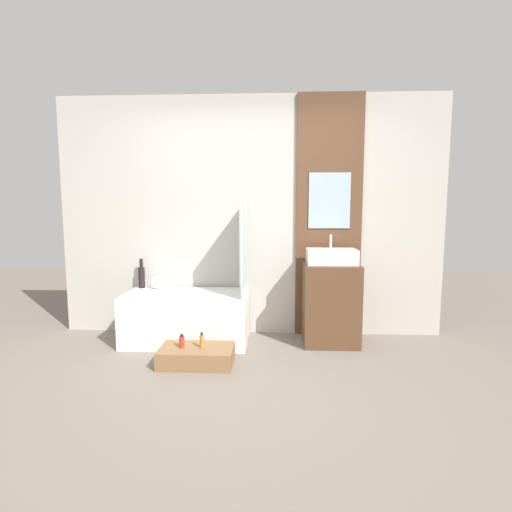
% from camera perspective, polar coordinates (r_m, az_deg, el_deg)
% --- Properties ---
extents(ground_plane, '(12.00, 12.00, 0.00)m').
position_cam_1_polar(ground_plane, '(3.16, -2.73, -19.44)').
color(ground_plane, slate).
extents(wall_tiled_back, '(4.20, 0.06, 2.60)m').
position_cam_1_polar(wall_tiled_back, '(4.41, -0.86, 5.59)').
color(wall_tiled_back, '#B7B2A8').
rests_on(wall_tiled_back, ground_plane).
extents(wall_wood_accent, '(0.70, 0.04, 2.60)m').
position_cam_1_polar(wall_wood_accent, '(4.39, 10.36, 5.59)').
color(wall_wood_accent, brown).
rests_on(wall_wood_accent, ground_plane).
extents(bathtub, '(1.27, 0.65, 0.52)m').
position_cam_1_polar(bathtub, '(4.28, -9.83, -8.61)').
color(bathtub, white).
rests_on(bathtub, ground_plane).
extents(glass_shower_screen, '(0.01, 0.56, 0.97)m').
position_cam_1_polar(glass_shower_screen, '(4.03, -1.73, 1.29)').
color(glass_shower_screen, silver).
rests_on(glass_shower_screen, bathtub).
extents(wooden_step_bench, '(0.66, 0.39, 0.15)m').
position_cam_1_polar(wooden_step_bench, '(3.74, -8.47, -13.90)').
color(wooden_step_bench, olive).
rests_on(wooden_step_bench, ground_plane).
extents(vanity_cabinet, '(0.56, 0.51, 0.83)m').
position_cam_1_polar(vanity_cabinet, '(4.23, 10.59, -6.69)').
color(vanity_cabinet, brown).
rests_on(vanity_cabinet, ground_plane).
extents(sink, '(0.50, 0.32, 0.29)m').
position_cam_1_polar(sink, '(4.14, 10.74, -0.05)').
color(sink, white).
rests_on(sink, vanity_cabinet).
extents(vase_tall_dark, '(0.07, 0.07, 0.32)m').
position_cam_1_polar(vase_tall_dark, '(4.57, -16.02, -2.77)').
color(vase_tall_dark, black).
rests_on(vase_tall_dark, bathtub).
extents(vase_round_light, '(0.13, 0.13, 0.13)m').
position_cam_1_polar(vase_round_light, '(4.50, -14.06, -3.71)').
color(vase_round_light, silver).
rests_on(vase_round_light, bathtub).
extents(bottle_soap_primary, '(0.05, 0.05, 0.12)m').
position_cam_1_polar(bottle_soap_primary, '(3.73, -10.54, -11.92)').
color(bottle_soap_primary, red).
rests_on(bottle_soap_primary, wooden_step_bench).
extents(bottle_soap_secondary, '(0.04, 0.04, 0.14)m').
position_cam_1_polar(bottle_soap_secondary, '(3.69, -7.74, -11.91)').
color(bottle_soap_secondary, '#B2752D').
rests_on(bottle_soap_secondary, wooden_step_bench).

